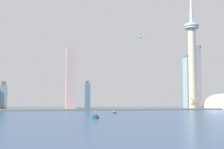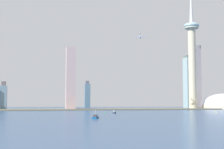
% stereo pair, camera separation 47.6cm
% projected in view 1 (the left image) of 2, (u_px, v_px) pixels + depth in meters
% --- Properties ---
extents(waterfront_pier, '(801.28, 66.80, 2.43)m').
position_uv_depth(waterfront_pier, '(109.00, 109.00, 686.36)').
color(waterfront_pier, '#666552').
rests_on(waterfront_pier, ground).
extents(observation_tower, '(35.00, 35.00, 299.69)m').
position_uv_depth(observation_tower, '(192.00, 51.00, 743.78)').
color(observation_tower, beige).
rests_on(observation_tower, ground).
extents(stadium_dome, '(97.01, 97.01, 50.76)m').
position_uv_depth(stadium_dome, '(224.00, 105.00, 748.41)').
color(stadium_dome, beige).
rests_on(stadium_dome, ground).
extents(skyscraper_0, '(14.19, 12.33, 60.11)m').
position_uv_depth(skyscraper_0, '(3.00, 97.00, 684.79)').
color(skyscraper_0, slate).
rests_on(skyscraper_0, ground).
extents(skyscraper_1, '(12.39, 17.37, 65.10)m').
position_uv_depth(skyscraper_1, '(87.00, 96.00, 748.41)').
color(skyscraper_1, slate).
rests_on(skyscraper_1, ground).
extents(skyscraper_4, '(19.46, 25.35, 131.87)m').
position_uv_depth(skyscraper_4, '(71.00, 78.00, 682.79)').
color(skyscraper_4, '#BA9E9F').
rests_on(skyscraper_4, ground).
extents(skyscraper_5, '(19.99, 16.11, 153.39)m').
position_uv_depth(skyscraper_5, '(196.00, 77.00, 788.46)').
color(skyscraper_5, gray).
rests_on(skyscraper_5, ground).
extents(skyscraper_7, '(12.98, 27.52, 135.73)m').
position_uv_depth(skyscraper_7, '(187.00, 82.00, 834.08)').
color(skyscraper_7, '#91AEAF').
rests_on(skyscraper_7, ground).
extents(boat_2, '(9.65, 15.21, 10.95)m').
position_uv_depth(boat_2, '(96.00, 117.00, 354.47)').
color(boat_2, navy).
rests_on(boat_2, ground).
extents(boat_3, '(4.26, 6.77, 4.54)m').
position_uv_depth(boat_3, '(114.00, 112.00, 496.97)').
color(boat_3, '#1F263A').
rests_on(boat_3, ground).
extents(channel_buoy_0, '(1.50, 1.50, 2.24)m').
position_uv_depth(channel_buoy_0, '(105.00, 112.00, 513.64)').
color(channel_buoy_0, green).
rests_on(channel_buoy_0, ground).
extents(channel_buoy_1, '(1.59, 1.59, 2.94)m').
position_uv_depth(channel_buoy_1, '(216.00, 112.00, 538.32)').
color(channel_buoy_1, yellow).
rests_on(channel_buoy_1, ground).
extents(airplane, '(24.79, 23.57, 7.31)m').
position_uv_depth(airplane, '(140.00, 37.00, 640.29)').
color(airplane, silver).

